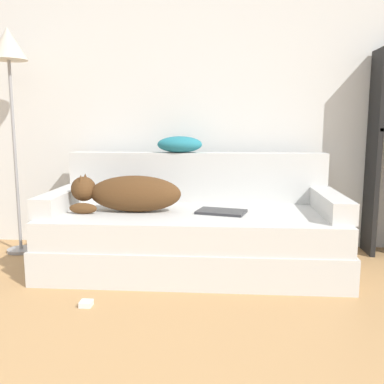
% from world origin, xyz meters
% --- Properties ---
extents(wall_back, '(7.74, 0.06, 2.70)m').
position_xyz_m(wall_back, '(0.00, 2.90, 1.35)').
color(wall_back, silver).
rests_on(wall_back, ground_plane).
extents(couch, '(2.00, 0.93, 0.40)m').
position_xyz_m(couch, '(0.16, 2.26, 0.20)').
color(couch, silver).
rests_on(couch, ground_plane).
extents(couch_backrest, '(1.96, 0.15, 0.38)m').
position_xyz_m(couch_backrest, '(0.16, 2.65, 0.59)').
color(couch_backrest, silver).
rests_on(couch_backrest, couch).
extents(couch_arm_left, '(0.15, 0.74, 0.13)m').
position_xyz_m(couch_arm_left, '(-0.77, 2.25, 0.47)').
color(couch_arm_left, silver).
rests_on(couch_arm_left, couch).
extents(couch_arm_right, '(0.15, 0.74, 0.13)m').
position_xyz_m(couch_arm_right, '(1.09, 2.25, 0.47)').
color(couch_arm_right, silver).
rests_on(couch_arm_right, couch).
extents(dog, '(0.76, 0.24, 0.26)m').
position_xyz_m(dog, '(-0.29, 2.21, 0.53)').
color(dog, '#513319').
rests_on(dog, couch).
extents(laptop, '(0.36, 0.28, 0.02)m').
position_xyz_m(laptop, '(0.35, 2.21, 0.41)').
color(laptop, '#2D2D30').
rests_on(laptop, couch).
extents(throw_pillow, '(0.34, 0.21, 0.13)m').
position_xyz_m(throw_pillow, '(0.03, 2.64, 0.85)').
color(throw_pillow, teal).
rests_on(throw_pillow, couch_backrest).
extents(floor_lamp, '(0.27, 0.27, 1.70)m').
position_xyz_m(floor_lamp, '(-1.23, 2.53, 1.46)').
color(floor_lamp, gray).
rests_on(floor_lamp, ground_plane).
extents(power_adapter, '(0.07, 0.07, 0.03)m').
position_xyz_m(power_adapter, '(-0.39, 1.56, 0.02)').
color(power_adapter, silver).
rests_on(power_adapter, ground_plane).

